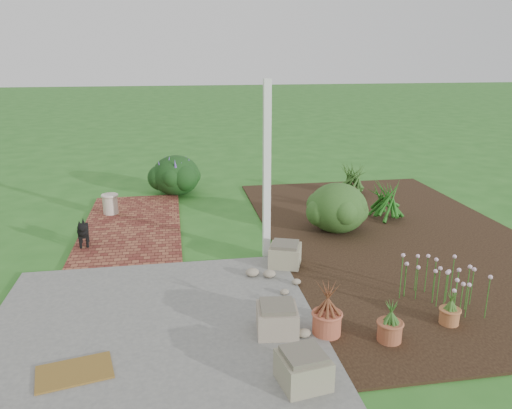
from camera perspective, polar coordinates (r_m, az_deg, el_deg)
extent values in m
plane|color=#296520|center=(7.11, -1.06, -6.41)|extent=(80.00, 80.00, 0.00)
cube|color=#626260|center=(5.49, -11.62, -14.13)|extent=(3.50, 3.50, 0.04)
cube|color=maroon|center=(8.70, -13.96, -2.33)|extent=(1.60, 3.50, 0.04)
cube|color=black|center=(8.26, 15.85, -3.57)|extent=(4.00, 7.00, 0.03)
cube|color=white|center=(6.86, 1.24, 3.72)|extent=(0.10, 0.10, 2.50)
cube|color=gray|center=(4.59, 5.42, -18.30)|extent=(0.47, 0.47, 0.27)
cube|color=gray|center=(5.29, 2.43, -13.05)|extent=(0.46, 0.46, 0.27)
cube|color=gray|center=(6.83, 3.34, -5.83)|extent=(0.53, 0.53, 0.27)
cube|color=brown|center=(5.04, -20.03, -17.54)|extent=(0.74, 0.56, 0.02)
cube|color=black|center=(7.91, -19.14, -2.85)|extent=(0.18, 0.33, 0.14)
cylinder|color=black|center=(7.85, -19.42, -4.18)|extent=(0.04, 0.04, 0.16)
cylinder|color=black|center=(7.85, -18.71, -4.12)|extent=(0.04, 0.04, 0.16)
cylinder|color=black|center=(8.07, -19.35, -3.61)|extent=(0.04, 0.04, 0.16)
cylinder|color=black|center=(8.06, -18.67, -3.56)|extent=(0.04, 0.04, 0.16)
sphere|color=black|center=(7.69, -19.27, -2.52)|extent=(0.13, 0.13, 0.13)
cone|color=black|center=(8.04, -19.17, -1.81)|extent=(0.06, 0.10, 0.12)
cylinder|color=beige|center=(9.33, -16.32, 0.03)|extent=(0.34, 0.34, 0.35)
ellipsoid|color=#0F3715|center=(8.18, 9.30, -0.22)|extent=(1.22, 1.22, 0.81)
cylinder|color=#AF553B|center=(5.33, 8.08, -13.30)|extent=(0.38, 0.38, 0.24)
cylinder|color=#AA6539|center=(5.86, 21.24, -11.81)|extent=(0.22, 0.22, 0.17)
cylinder|color=#9A5234|center=(5.35, 15.03, -13.81)|extent=(0.26, 0.26, 0.21)
ellipsoid|color=black|center=(10.44, -9.15, 3.43)|extent=(1.25, 1.25, 0.83)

